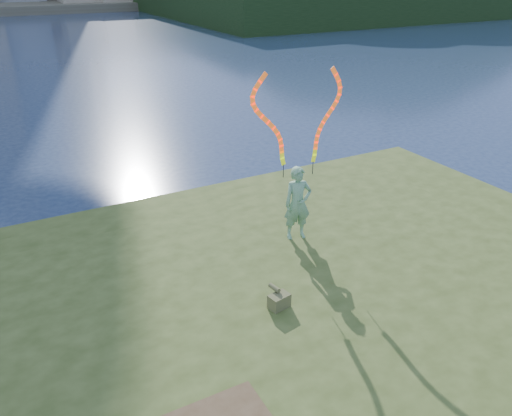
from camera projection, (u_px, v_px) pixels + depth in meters
ground at (235, 343)px, 9.43m from camera, size 320.00×320.00×0.00m
wooded_hill at (400, 7)px, 82.16m from camera, size 78.00×50.00×63.00m
woman_with_ribbons at (298, 180)px, 10.88m from camera, size 2.04×0.61×4.08m
canvas_bag at (279, 300)px, 9.06m from camera, size 0.41×0.46×0.36m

